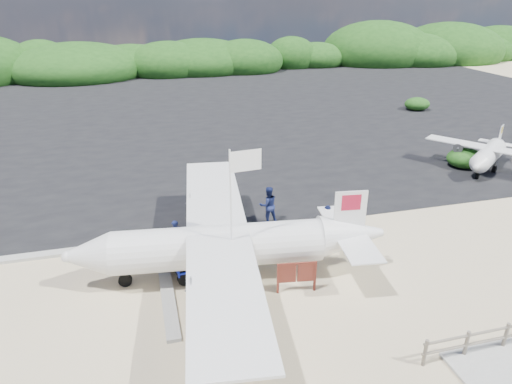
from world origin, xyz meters
TOP-DOWN VIEW (x-y plane):
  - ground at (0.00, 0.00)m, footprint 160.00×160.00m
  - asphalt_apron at (0.00, 30.00)m, footprint 90.00×50.00m
  - lagoon at (-9.00, 1.50)m, footprint 9.00×7.00m
  - walkway_pad at (5.50, -6.00)m, footprint 3.50×2.50m
  - vegetation_band at (0.00, 55.00)m, footprint 124.00×8.00m
  - fence at (6.00, -5.00)m, footprint 6.40×2.00m
  - baggage_cart at (-2.94, 1.93)m, footprint 2.82×1.91m
  - flagpole at (-1.98, 0.36)m, footprint 1.21×0.60m
  - signboard at (0.41, -0.32)m, footprint 1.66×0.38m
  - crew_a at (-3.83, 3.90)m, footprint 0.67×0.55m
  - crew_b at (0.99, 5.63)m, footprint 0.99×0.79m
  - crew_c at (3.03, 2.89)m, footprint 1.23×0.80m
  - aircraft_large at (9.57, 19.78)m, footprint 17.02×17.02m
  - aircraft_small at (-5.28, 30.15)m, footprint 9.27×9.27m

SIDE VIEW (x-z plane):
  - ground at x=0.00m, z-range 0.00..0.00m
  - asphalt_apron at x=0.00m, z-range -0.02..0.02m
  - lagoon at x=-9.00m, z-range -0.20..0.20m
  - walkway_pad at x=5.50m, z-range -0.05..0.05m
  - vegetation_band at x=0.00m, z-range -2.20..2.20m
  - fence at x=6.00m, z-range -0.55..0.55m
  - baggage_cart at x=-2.94m, z-range -0.65..0.65m
  - flagpole at x=-1.98m, z-range -2.93..2.93m
  - signboard at x=0.41m, z-range -0.68..0.68m
  - aircraft_large at x=9.57m, z-range -2.29..2.29m
  - aircraft_small at x=-5.28m, z-range -1.19..1.19m
  - crew_a at x=-3.83m, z-range 0.00..1.59m
  - crew_b at x=0.99m, z-range 0.00..1.95m
  - crew_c at x=3.03m, z-range 0.00..1.95m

